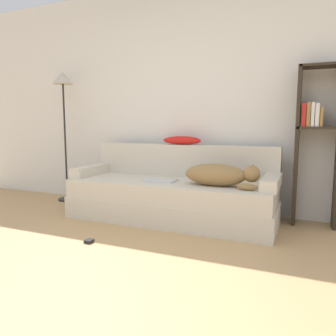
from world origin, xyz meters
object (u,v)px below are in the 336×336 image
Objects in this scene: dog at (220,175)px; bookshelf at (317,136)px; floor_lamp at (63,95)px; throw_pillow at (182,140)px; power_adapter at (89,241)px; laptop at (160,180)px; couch at (171,200)px.

dog is 1.06m from bookshelf.
throw_pillow is at bearing 2.50° from floor_lamp.
throw_pillow is 1.60m from power_adapter.
dog is 2.43m from floor_lamp.
laptop is 1.89m from floor_lamp.
dog is (0.56, -0.10, 0.33)m from couch.
floor_lamp reaches higher than laptop.
bookshelf is (1.52, 0.46, 0.48)m from laptop.
dog reaches higher than power_adapter.
couch is 0.65m from dog.
throw_pillow is 7.00× the size of power_adapter.
throw_pillow is at bearing 74.39° from power_adapter.
throw_pillow is at bearing 141.76° from dog.
dog is 11.14× the size of power_adapter.
bookshelf reaches higher than laptop.
bookshelf is 24.12× the size of power_adapter.
couch is at bearing 33.80° from laptop.
dog is at bearing -9.79° from couch.
couch is 1.05m from power_adapter.
couch is 33.37× the size of power_adapter.
power_adapter is (-0.39, -0.96, -0.20)m from couch.
dog is at bearing -38.24° from throw_pillow.
floor_lamp is (-1.67, 0.28, 1.21)m from couch.
laptop is 1.02m from power_adapter.
bookshelf is at bearing 36.82° from power_adapter.
dog is 2.11× the size of laptop.
throw_pillow is 0.29× the size of bookshelf.
laptop reaches higher than couch.
power_adapter is at bearing -44.05° from floor_lamp.
throw_pillow is (-0.57, 0.45, 0.31)m from dog.
power_adapter is (-0.28, -0.89, -0.42)m from laptop.
floor_lamp is (-1.57, 0.36, 0.99)m from laptop.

